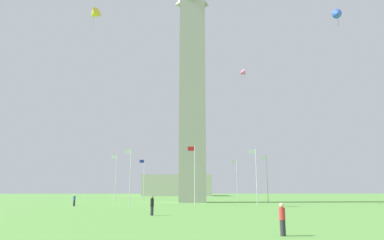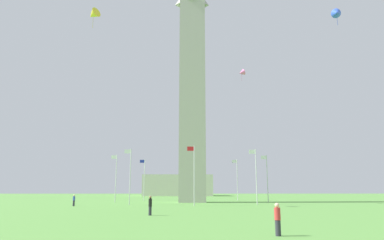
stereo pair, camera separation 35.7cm
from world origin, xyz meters
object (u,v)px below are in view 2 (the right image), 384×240
object	(u,v)px
person_red_shirt	(278,219)
distant_building	(178,185)
flagpole_se	(256,174)
person_black_shirt	(150,206)
kite_blue_delta	(337,13)
flagpole_s	(267,176)
kite_yellow_delta	(93,15)
flagpole_nw	(144,178)
flagpole_ne	(130,174)
kite_pink_delta	(242,73)
flagpole_sw	(237,178)
flagpole_n	(116,176)
person_blue_shirt	(74,200)
flagpole_w	(190,178)
obelisk_monument	(192,85)
flagpole_e	(194,173)

from	to	relation	value
person_red_shirt	distant_building	world-z (taller)	distant_building
flagpole_se	distant_building	size ratio (longest dim) A/B	0.35
person_black_shirt	kite_blue_delta	distance (m)	32.26
flagpole_s	kite_yellow_delta	world-z (taller)	kite_yellow_delta
flagpole_nw	person_red_shirt	distance (m)	58.91
flagpole_ne	kite_pink_delta	xyz separation A→B (m)	(-18.73, -2.89, 17.94)
flagpole_se	flagpole_sw	world-z (taller)	same
flagpole_n	flagpole_s	world-z (taller)	same
distant_building	kite_blue_delta	bearing A→B (deg)	102.75
person_blue_shirt	kite_yellow_delta	distance (m)	27.82
flagpole_n	flagpole_se	size ratio (longest dim) A/B	1.00
flagpole_s	person_red_shirt	distance (m)	48.55
flagpole_w	person_blue_shirt	xyz separation A→B (m)	(17.28, 28.42, -3.98)
flagpole_sw	flagpole_w	distance (m)	10.86
flagpole_s	person_black_shirt	bearing A→B (deg)	60.01
kite_yellow_delta	kite_blue_delta	world-z (taller)	kite_yellow_delta
flagpole_w	person_black_shirt	bearing A→B (deg)	84.38
kite_pink_delta	distant_building	world-z (taller)	kite_pink_delta
obelisk_monument	person_black_shirt	size ratio (longest dim) A/B	25.50
flagpole_nw	flagpole_s	bearing A→B (deg)	157.50
flagpole_se	kite_yellow_delta	size ratio (longest dim) A/B	2.77
flagpole_w	distant_building	size ratio (longest dim) A/B	0.35
flagpole_n	flagpole_nw	world-z (taller)	same
flagpole_w	person_red_shirt	distance (m)	61.59
kite_pink_delta	kite_blue_delta	world-z (taller)	kite_blue_delta
obelisk_monument	kite_yellow_delta	xyz separation A→B (m)	(15.40, 16.91, 5.84)
flagpole_se	obelisk_monument	bearing A→B (deg)	-45.16
person_red_shirt	kite_pink_delta	distance (m)	45.94
flagpole_ne	person_black_shirt	distance (m)	23.49
kite_yellow_delta	flagpole_e	bearing A→B (deg)	-169.92
flagpole_nw	kite_pink_delta	world-z (taller)	kite_pink_delta
flagpole_w	kite_yellow_delta	world-z (taller)	kite_yellow_delta
person_blue_shirt	flagpole_s	bearing A→B (deg)	11.17
kite_blue_delta	distant_building	bearing A→B (deg)	-77.25
flagpole_ne	person_black_shirt	world-z (taller)	flagpole_ne
flagpole_n	kite_pink_delta	xyz separation A→B (m)	(-22.89, 7.14, 17.94)
flagpole_n	distant_building	world-z (taller)	flagpole_n
kite_yellow_delta	person_black_shirt	bearing A→B (deg)	124.48
person_black_shirt	person_blue_shirt	bearing A→B (deg)	58.54
flagpole_se	kite_pink_delta	distance (m)	18.22
flagpole_sw	flagpole_nw	distance (m)	20.06
flagpole_sw	person_black_shirt	distance (m)	45.19
flagpole_ne	flagpole_w	size ratio (longest dim) A/B	1.00
flagpole_se	flagpole_nw	size ratio (longest dim) A/B	1.00
flagpole_s	person_black_shirt	distance (m)	37.78
distant_building	flagpole_ne	bearing A→B (deg)	85.18
flagpole_e	flagpole_nw	world-z (taller)	same
obelisk_monument	flagpole_s	xyz separation A→B (m)	(-14.13, 0.00, -17.81)
kite_pink_delta	distant_building	bearing A→B (deg)	-80.43
flagpole_s	person_black_shirt	xyz separation A→B (m)	(18.79, 32.55, -3.90)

